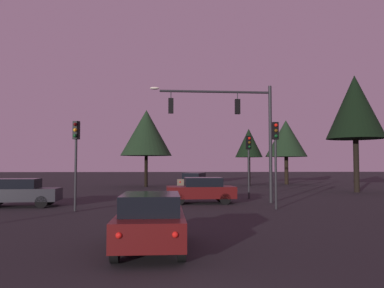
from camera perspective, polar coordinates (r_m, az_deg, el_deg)
ground_plane at (r=30.00m, az=-2.57°, el=-7.44°), size 168.00×168.00×0.00m
traffic_signal_mast_arm at (r=23.11m, az=6.55°, el=3.58°), size 7.36×0.58×7.07m
traffic_light_corner_left at (r=20.20m, az=12.37°, el=-0.51°), size 0.31×0.35×4.49m
traffic_light_corner_right at (r=25.71m, az=8.47°, el=-1.50°), size 0.35×0.38×4.20m
traffic_light_median at (r=19.75m, az=-16.94°, el=-0.48°), size 0.33×0.37×4.44m
car_nearside_lane at (r=10.53m, az=-6.18°, el=-11.29°), size 1.84×4.03×1.52m
car_crossing_left at (r=22.93m, az=-24.46°, el=-6.55°), size 4.36×1.96×1.52m
car_crossing_right at (r=22.75m, az=1.39°, el=-6.85°), size 4.16×2.04×1.52m
car_far_lane at (r=35.06m, az=0.37°, el=-5.50°), size 3.22×4.86×1.52m
tree_behind_sign at (r=42.03m, az=8.47°, el=0.12°), size 2.96×2.96×6.17m
tree_left_far at (r=34.60m, az=23.15°, el=5.06°), size 4.70×4.70×9.73m
tree_center_horizon at (r=45.37m, az=13.85°, el=0.78°), size 4.75×4.75×7.39m
tree_right_cluster at (r=39.49m, az=-6.83°, el=1.66°), size 5.24×5.24×7.88m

